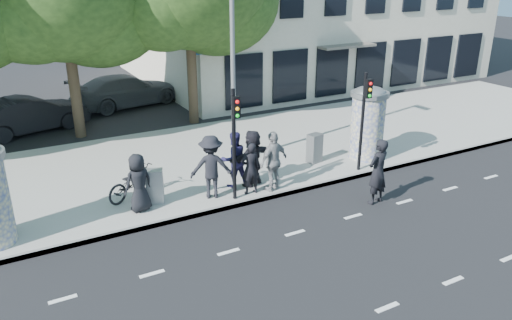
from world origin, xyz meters
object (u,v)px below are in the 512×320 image
ped_a (139,183)px  bicycle (133,182)px  ped_f (253,158)px  cabinet_left (155,186)px  traffic_pole_near (235,134)px  car_right (126,90)px  car_mid (30,115)px  ped_d (211,167)px  ped_c (234,159)px  street_lamp (233,30)px  ad_column_right (368,121)px  cabinet_right (315,148)px  man_road (378,172)px  ped_b (250,168)px  traffic_pole_far (364,112)px  ped_e (273,161)px

ped_a → bicycle: size_ratio=0.90×
ped_f → cabinet_left: size_ratio=1.76×
traffic_pole_near → car_right: bearing=89.2°
car_mid → traffic_pole_near: bearing=-172.6°
ped_d → car_right: bearing=-72.5°
ped_c → ped_d: ped_d is taller
street_lamp → ped_c: 4.31m
ad_column_right → traffic_pole_near: (-5.80, -0.91, 0.69)m
cabinet_right → car_right: size_ratio=0.19×
car_mid → street_lamp: bearing=-158.2°
man_road → ped_b: bearing=-45.6°
ped_f → bicycle: bearing=-34.7°
ped_a → car_mid: bearing=-93.7°
bicycle → car_mid: 9.12m
ped_c → ped_d: bearing=24.8°
ped_c → traffic_pole_far: bearing=169.4°
ped_c → man_road: (3.36, -2.91, -0.03)m
ped_f → man_road: man_road is taller
traffic_pole_far → street_lamp: (-3.40, 2.84, 2.56)m
street_lamp → ped_e: street_lamp is taller
ped_b → ped_c: 0.79m
ped_c → cabinet_left: ped_c is taller
ped_e → traffic_pole_near: bearing=-14.0°
ped_a → cabinet_right: size_ratio=1.63×
ped_b → car_mid: size_ratio=0.35×
ped_a → ped_b: (3.34, -0.50, -0.03)m
ped_b → car_right: bearing=-84.9°
traffic_pole_far → car_mid: traffic_pole_far is taller
ped_f → car_right: 12.18m
ped_c → car_right: bearing=-87.5°
traffic_pole_near → car_right: 12.96m
traffic_pole_far → cabinet_left: (-6.99, 0.96, -1.56)m
ped_e → ped_f: ped_e is taller
man_road → ped_e: bearing=-51.6°
ped_b → man_road: (3.17, -2.15, 0.04)m
man_road → cabinet_left: bearing=-37.7°
ped_a → ped_b: ped_a is taller
ped_a → traffic_pole_near: bearing=151.6°
cabinet_left → cabinet_right: (6.05, 0.44, 0.00)m
traffic_pole_near → traffic_pole_far: bearing=0.0°
street_lamp → man_road: 6.56m
traffic_pole_near → man_road: (3.77, -1.98, -1.21)m
ped_d → ped_e: ped_d is taller
ped_c → ped_e: (0.94, -0.87, 0.06)m
ped_f → car_mid: 11.31m
street_lamp → cabinet_left: street_lamp is taller
street_lamp → bicycle: 5.92m
ad_column_right → ped_a: (-8.54, -0.23, -0.53)m
traffic_pole_near → bicycle: (-2.66, 1.64, -1.58)m
street_lamp → cabinet_left: size_ratio=7.67×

